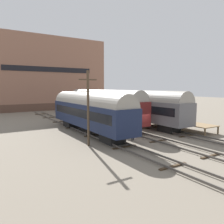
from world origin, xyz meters
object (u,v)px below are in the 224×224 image
object	(u,v)px
person_worker	(133,130)
utility_pole	(88,107)
train_car_grey	(142,106)
train_car_navy	(88,110)
train_car_maroon	(102,105)
bench	(170,117)

from	to	relation	value
person_worker	utility_pole	xyz separation A→B (m)	(-4.97, 0.57, 2.69)
utility_pole	train_car_grey	bearing A→B (deg)	26.58
person_worker	utility_pole	distance (m)	5.68
train_car_navy	train_car_maroon	xyz separation A→B (m)	(4.50, 4.66, 0.17)
train_car_navy	train_car_grey	distance (m)	9.02
person_worker	train_car_grey	bearing A→B (deg)	43.96
train_car_navy	bench	xyz separation A→B (m)	(11.35, -2.58, -1.34)
bench	utility_pole	world-z (taller)	utility_pole
train_car_grey	bench	world-z (taller)	train_car_grey
train_car_maroon	train_car_grey	bearing A→B (deg)	-42.11
utility_pole	train_car_maroon	bearing A→B (deg)	54.39
train_car_navy	utility_pole	bearing A→B (deg)	-116.21
train_car_grey	person_worker	bearing A→B (deg)	-136.04
person_worker	bench	bearing A→B (deg)	19.55
bench	train_car_grey	bearing A→B (deg)	126.55
utility_pole	train_car_navy	bearing A→B (deg)	63.79
train_car_grey	person_worker	xyz separation A→B (m)	(-6.59, -6.35, -1.87)
train_car_navy	person_worker	bearing A→B (deg)	-67.29
train_car_grey	train_car_maroon	distance (m)	6.07
train_car_grey	person_worker	distance (m)	9.34
bench	utility_pole	bearing A→B (deg)	-169.40
bench	utility_pole	xyz separation A→B (m)	(-13.91, -2.60, 2.25)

